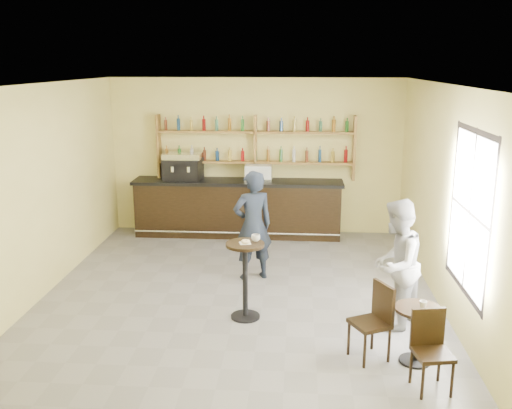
# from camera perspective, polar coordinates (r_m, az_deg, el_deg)

# --- Properties ---
(floor) EXTENTS (7.00, 7.00, 0.00)m
(floor) POSITION_cam_1_polar(r_m,az_deg,el_deg) (8.93, -1.67, -9.04)
(floor) COLOR slate
(floor) RESTS_ON ground
(ceiling) EXTENTS (7.00, 7.00, 0.00)m
(ceiling) POSITION_cam_1_polar(r_m,az_deg,el_deg) (8.21, -1.84, 11.94)
(ceiling) COLOR white
(ceiling) RESTS_ON wall_back
(wall_back) EXTENTS (7.00, 0.00, 7.00)m
(wall_back) POSITION_cam_1_polar(r_m,az_deg,el_deg) (11.85, -0.02, 4.84)
(wall_back) COLOR #F2E68A
(wall_back) RESTS_ON floor
(wall_front) EXTENTS (7.00, 0.00, 7.00)m
(wall_front) POSITION_cam_1_polar(r_m,az_deg,el_deg) (5.11, -5.80, -7.91)
(wall_front) COLOR #F2E68A
(wall_front) RESTS_ON floor
(wall_left) EXTENTS (0.00, 7.00, 7.00)m
(wall_left) POSITION_cam_1_polar(r_m,az_deg,el_deg) (9.23, -20.63, 1.25)
(wall_left) COLOR #F2E68A
(wall_left) RESTS_ON floor
(wall_right) EXTENTS (0.00, 7.00, 7.00)m
(wall_right) POSITION_cam_1_polar(r_m,az_deg,el_deg) (8.66, 18.42, 0.63)
(wall_right) COLOR #F2E68A
(wall_right) RESTS_ON floor
(window_pane) EXTENTS (0.00, 2.00, 2.00)m
(window_pane) POSITION_cam_1_polar(r_m,az_deg,el_deg) (7.51, 20.60, -0.76)
(window_pane) COLOR white
(window_pane) RESTS_ON wall_right
(window_frame) EXTENTS (0.04, 1.70, 2.10)m
(window_frame) POSITION_cam_1_polar(r_m,az_deg,el_deg) (7.51, 20.56, -0.76)
(window_frame) COLOR black
(window_frame) RESTS_ON wall_right
(shelf_unit) EXTENTS (4.00, 0.26, 1.40)m
(shelf_unit) POSITION_cam_1_polar(r_m,az_deg,el_deg) (11.69, -0.06, 5.75)
(shelf_unit) COLOR brown
(shelf_unit) RESTS_ON wall_back
(liquor_bottles) EXTENTS (3.68, 0.10, 1.00)m
(liquor_bottles) POSITION_cam_1_polar(r_m,az_deg,el_deg) (11.67, -0.06, 6.58)
(liquor_bottles) COLOR #8C5919
(liquor_bottles) RESTS_ON shelf_unit
(bar_counter) EXTENTS (4.27, 0.83, 1.16)m
(bar_counter) POSITION_cam_1_polar(r_m,az_deg,el_deg) (11.75, -1.82, -0.34)
(bar_counter) COLOR black
(bar_counter) RESTS_ON floor
(espresso_machine) EXTENTS (0.80, 0.56, 0.55)m
(espresso_machine) POSITION_cam_1_polar(r_m,az_deg,el_deg) (11.74, -7.31, 3.79)
(espresso_machine) COLOR black
(espresso_machine) RESTS_ON bar_counter
(pastry_case) EXTENTS (0.59, 0.49, 0.33)m
(pastry_case) POSITION_cam_1_polar(r_m,az_deg,el_deg) (11.55, 0.27, 3.20)
(pastry_case) COLOR silver
(pastry_case) RESTS_ON bar_counter
(pedestal_table) EXTENTS (0.69, 0.69, 1.10)m
(pedestal_table) POSITION_cam_1_polar(r_m,az_deg,el_deg) (7.99, -1.09, -7.64)
(pedestal_table) COLOR black
(pedestal_table) RESTS_ON floor
(napkin) EXTENTS (0.18, 0.18, 0.00)m
(napkin) POSITION_cam_1_polar(r_m,az_deg,el_deg) (7.80, -1.11, -3.87)
(napkin) COLOR white
(napkin) RESTS_ON pedestal_table
(donut) EXTENTS (0.16, 0.16, 0.04)m
(donut) POSITION_cam_1_polar(r_m,az_deg,el_deg) (7.78, -1.04, -3.73)
(donut) COLOR #E2B452
(donut) RESTS_ON napkin
(cup_pedestal) EXTENTS (0.13, 0.13, 0.10)m
(cup_pedestal) POSITION_cam_1_polar(r_m,az_deg,el_deg) (7.87, -0.02, -3.36)
(cup_pedestal) COLOR white
(cup_pedestal) RESTS_ON pedestal_table
(man_main) EXTENTS (0.78, 0.66, 1.82)m
(man_main) POSITION_cam_1_polar(r_m,az_deg,el_deg) (9.30, -0.33, -2.11)
(man_main) COLOR black
(man_main) RESTS_ON floor
(cafe_table) EXTENTS (0.69, 0.69, 0.71)m
(cafe_table) POSITION_cam_1_polar(r_m,az_deg,el_deg) (7.20, 15.74, -12.45)
(cafe_table) COLOR black
(cafe_table) RESTS_ON floor
(cup_cafe) EXTENTS (0.12, 0.12, 0.08)m
(cup_cafe) POSITION_cam_1_polar(r_m,az_deg,el_deg) (7.05, 16.36, -9.56)
(cup_cafe) COLOR white
(cup_cafe) RESTS_ON cafe_table
(chair_west) EXTENTS (0.55, 0.55, 0.94)m
(chair_west) POSITION_cam_1_polar(r_m,az_deg,el_deg) (7.11, 11.29, -11.51)
(chair_west) COLOR black
(chair_west) RESTS_ON floor
(chair_south) EXTENTS (0.45, 0.45, 0.89)m
(chair_south) POSITION_cam_1_polar(r_m,az_deg,el_deg) (6.65, 17.26, -14.00)
(chair_south) COLOR black
(chair_south) RESTS_ON floor
(patron_second) EXTENTS (1.00, 1.08, 1.78)m
(patron_second) POSITION_cam_1_polar(r_m,az_deg,el_deg) (7.84, 13.79, -5.85)
(patron_second) COLOR gray
(patron_second) RESTS_ON floor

